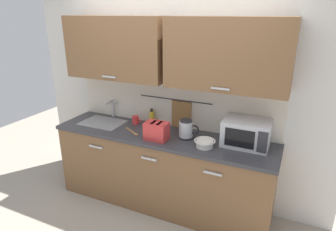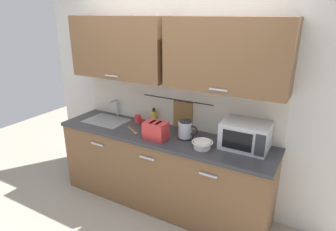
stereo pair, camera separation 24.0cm
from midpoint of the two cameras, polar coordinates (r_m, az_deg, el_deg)
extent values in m
plane|color=#9E9384|center=(3.49, -1.65, -19.14)|extent=(8.00, 8.00, 0.00)
cube|color=brown|center=(3.46, 0.88, -10.84)|extent=(2.50, 0.60, 0.86)
cube|color=#B7B7BC|center=(3.44, -11.80, -5.60)|extent=(0.18, 0.02, 0.02)
cube|color=#B7B7BC|center=(3.07, -1.91, -8.43)|extent=(0.18, 0.02, 0.02)
cube|color=#B7B7BC|center=(2.82, 10.39, -11.54)|extent=(0.18, 0.02, 0.02)
cube|color=#333338|center=(3.25, 0.92, -3.99)|extent=(2.53, 0.63, 0.04)
cube|color=#9EA0A5|center=(3.71, -10.22, -1.66)|extent=(0.52, 0.38, 0.09)
cube|color=silver|center=(3.40, 3.62, 3.69)|extent=(3.70, 0.06, 2.50)
cube|color=beige|center=(3.39, 3.33, 2.33)|extent=(2.50, 0.01, 0.55)
cube|color=brown|center=(3.46, -7.49, 13.13)|extent=(1.22, 0.33, 0.70)
cube|color=#B7B7BC|center=(3.37, -9.05, 7.71)|extent=(0.18, 0.01, 0.02)
cube|color=brown|center=(2.89, 13.82, 11.46)|extent=(1.22, 0.33, 0.70)
cube|color=#B7B7BC|center=(2.78, 12.31, 4.95)|extent=(0.18, 0.01, 0.02)
cylinder|color=#333338|center=(3.35, 3.80, 3.08)|extent=(0.90, 0.01, 0.01)
cube|color=olive|center=(3.37, 4.98, -0.07)|extent=(0.24, 0.02, 0.34)
cylinder|color=#B2B5BA|center=(3.83, -8.19, 1.59)|extent=(0.03, 0.03, 0.22)
cylinder|color=#B2B5BA|center=(3.74, -9.01, 2.71)|extent=(0.02, 0.16, 0.02)
cube|color=#B2B5BA|center=(3.78, -7.77, 2.80)|extent=(0.07, 0.02, 0.01)
cube|color=silver|center=(3.01, 17.25, -3.76)|extent=(0.46, 0.34, 0.27)
cube|color=black|center=(2.86, 15.77, -4.86)|extent=(0.29, 0.01, 0.18)
cube|color=#2D2D33|center=(2.82, 20.00, -5.65)|extent=(0.09, 0.01, 0.21)
cylinder|color=black|center=(3.14, 5.57, -4.38)|extent=(0.16, 0.16, 0.02)
cylinder|color=#B2B7BC|center=(3.10, 5.63, -2.80)|extent=(0.15, 0.15, 0.17)
cylinder|color=#262628|center=(3.07, 5.69, -1.16)|extent=(0.13, 0.13, 0.02)
torus|color=black|center=(3.07, 7.22, -2.97)|extent=(0.11, 0.02, 0.11)
cylinder|color=yellow|center=(3.51, -0.84, -0.40)|extent=(0.06, 0.06, 0.16)
cylinder|color=black|center=(3.48, -0.85, 1.12)|extent=(0.03, 0.03, 0.04)
cylinder|color=red|center=(3.56, -4.03, -0.72)|extent=(0.08, 0.08, 0.09)
torus|color=red|center=(3.53, -3.32, -0.83)|extent=(0.06, 0.01, 0.06)
cylinder|color=silver|center=(2.93, 9.10, -5.76)|extent=(0.17, 0.17, 0.07)
torus|color=silver|center=(2.92, 9.14, -5.20)|extent=(0.21, 0.21, 0.01)
cube|color=red|center=(3.08, -0.23, -3.01)|extent=(0.24, 0.17, 0.19)
cube|color=black|center=(3.07, -0.80, -1.36)|extent=(0.03, 0.12, 0.01)
cube|color=black|center=(3.04, 0.34, -1.59)|extent=(0.03, 0.12, 0.01)
cube|color=black|center=(3.13, -2.27, -2.09)|extent=(0.02, 0.02, 0.02)
cube|color=#9E7042|center=(3.36, -5.17, -2.79)|extent=(0.20, 0.13, 0.01)
ellipsoid|color=#9E7042|center=(3.25, -4.18, -3.55)|extent=(0.07, 0.07, 0.01)
camera|label=1|loc=(0.12, -87.82, 0.78)|focal=30.96mm
camera|label=2|loc=(0.12, 92.18, -0.78)|focal=30.96mm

